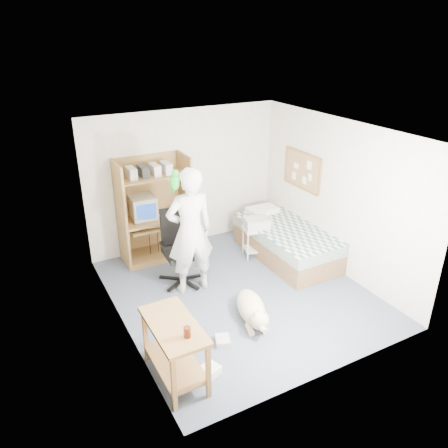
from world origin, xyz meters
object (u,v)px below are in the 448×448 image
at_px(office_chair, 180,257).
at_px(printer_cart, 256,237).
at_px(person, 190,232).
at_px(computer_hutch, 154,213).
at_px(dog, 252,309).
at_px(bed, 286,242).
at_px(side_desk, 175,343).

bearing_deg(office_chair, printer_cart, 8.46).
bearing_deg(person, computer_hutch, -82.36).
relative_size(office_chair, dog, 1.08).
relative_size(computer_hutch, printer_cart, 3.32).
bearing_deg(bed, computer_hutch, 150.71).
relative_size(bed, office_chair, 1.70).
bearing_deg(bed, printer_cart, 147.88).
bearing_deg(side_desk, person, 60.00).
bearing_deg(side_desk, office_chair, 65.26).
xyz_separation_m(person, printer_cart, (1.46, 0.45, -0.63)).
bearing_deg(bed, side_desk, -147.50).
relative_size(bed, dog, 1.84).
bearing_deg(printer_cart, computer_hutch, 166.25).
bearing_deg(computer_hutch, person, -85.69).
distance_m(side_desk, office_chair, 2.16).
bearing_deg(printer_cart, bed, -17.40).
distance_m(computer_hutch, bed, 2.35).
relative_size(computer_hutch, dog, 1.64).
relative_size(side_desk, office_chair, 0.84).
distance_m(computer_hutch, dog, 2.56).
bearing_deg(printer_cart, office_chair, -160.15).
bearing_deg(person, office_chair, -78.32).
distance_m(bed, person, 2.03).
relative_size(bed, printer_cart, 3.72).
height_order(computer_hutch, bed, computer_hutch).
height_order(bed, side_desk, side_desk).
bearing_deg(person, side_desk, 63.33).
bearing_deg(printer_cart, person, -148.17).
bearing_deg(side_desk, dog, 20.64).
relative_size(office_chair, printer_cart, 2.19).
relative_size(side_desk, printer_cart, 1.84).
bearing_deg(dog, printer_cart, 72.47).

